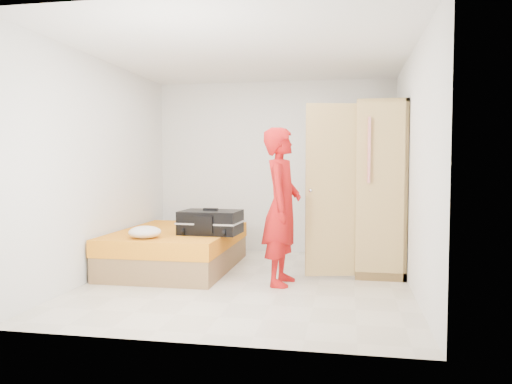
% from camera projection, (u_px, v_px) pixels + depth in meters
% --- Properties ---
extents(room, '(4.00, 4.02, 2.60)m').
position_uv_depth(room, '(248.00, 169.00, 5.66)').
color(room, beige).
rests_on(room, ground).
extents(bed, '(1.42, 2.02, 0.50)m').
position_uv_depth(bed, '(177.00, 249.00, 6.46)').
color(bed, olive).
rests_on(bed, ground).
extents(wardrobe, '(1.16, 1.32, 2.10)m').
position_uv_depth(wardrobe, '(375.00, 192.00, 6.25)').
color(wardrobe, tan).
rests_on(wardrobe, ground).
extents(person, '(0.46, 0.67, 1.76)m').
position_uv_depth(person, '(282.00, 206.00, 5.59)').
color(person, '#B51A0B').
rests_on(person, ground).
extents(suitcase, '(0.75, 0.58, 0.31)m').
position_uv_depth(suitcase, '(211.00, 222.00, 6.11)').
color(suitcase, black).
rests_on(suitcase, bed).
extents(round_cushion, '(0.37, 0.37, 0.14)m').
position_uv_depth(round_cushion, '(145.00, 232.00, 5.74)').
color(round_cushion, silver).
rests_on(round_cushion, bed).
extents(pillow, '(0.52, 0.31, 0.09)m').
position_uv_depth(pillow, '(202.00, 219.00, 7.26)').
color(pillow, silver).
rests_on(pillow, bed).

